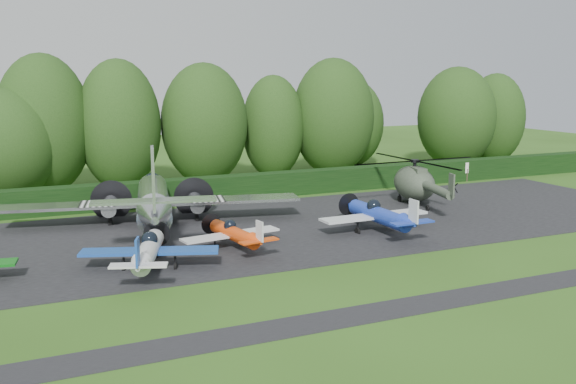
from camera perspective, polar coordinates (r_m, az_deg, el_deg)
name	(u,v)px	position (r m, az deg, el deg)	size (l,w,h in m)	color
ground	(271,280)	(32.81, -1.48, -7.84)	(160.00, 160.00, 0.00)	#284914
apron	(212,235)	(41.85, -6.77, -3.85)	(70.00, 18.00, 0.01)	black
taxiway_verge	(326,321)	(27.69, 3.39, -11.39)	(70.00, 2.00, 0.00)	black
hedgerow	(171,204)	(52.20, -10.39, -1.08)	(90.00, 1.60, 2.00)	black
transport_plane	(154,201)	(44.17, -11.79, -0.82)	(20.44, 15.67, 6.55)	silver
light_plane_white	(148,250)	(34.59, -12.33, -5.10)	(7.28, 7.66, 2.80)	silver
light_plane_orange	(234,233)	(38.16, -4.82, -3.70)	(6.17, 6.49, 2.37)	#D9410C
light_plane_blue	(379,215)	(42.36, 8.07, -2.01)	(7.63, 8.02, 2.93)	#1A35A1
helicopter	(415,180)	(52.22, 11.20, 1.03)	(11.08, 12.97, 3.57)	#343F30
sign_board	(453,169)	(63.71, 14.47, 1.97)	(3.28, 0.12, 1.84)	#3F3326
tree_1	(456,118)	(73.33, 14.75, 6.41)	(8.50, 8.50, 11.10)	black
tree_2	(333,117)	(65.83, 4.01, 6.65)	(8.35, 8.35, 11.91)	black
tree_4	(273,127)	(63.88, -1.33, 5.80)	(6.22, 6.22, 10.22)	black
tree_5	(351,123)	(72.13, 5.59, 6.11)	(7.35, 7.35, 9.75)	black
tree_8	(44,124)	(58.94, -20.86, 5.63)	(7.93, 7.93, 12.07)	black
tree_9	(495,118)	(78.63, 17.90, 6.24)	(6.86, 6.86, 10.39)	black
tree_10	(119,125)	(58.85, -14.78, 5.75)	(7.30, 7.30, 11.65)	black
tree_11	(204,124)	(60.53, -7.44, 6.00)	(8.05, 8.05, 11.35)	black
tree_12	(7,144)	(57.63, -23.68, 3.91)	(8.20, 8.20, 9.21)	black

